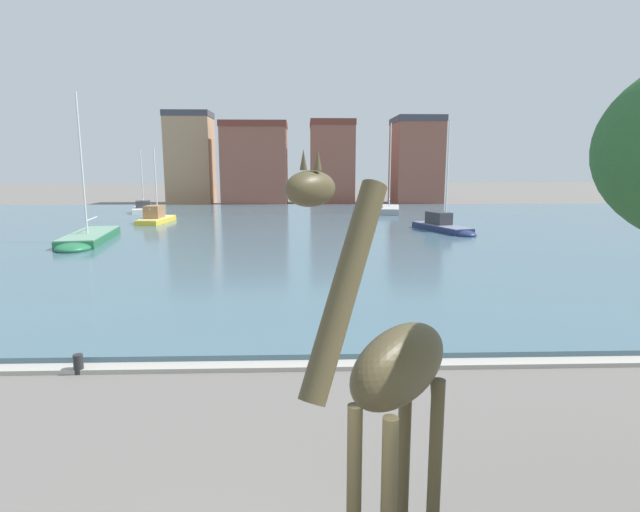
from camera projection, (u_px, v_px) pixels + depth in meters
The scene contains 13 objects.
harbor_water at pixel (303, 231), 39.20m from camera, with size 88.48×52.68×0.27m, color #476675.
quay_edge_coping at pixel (302, 366), 13.06m from camera, with size 88.48×0.50×0.12m, color #ADA89E.
giraffe_statue at pixel (393, 377), 5.96m from camera, with size 2.29×2.62×5.34m.
sailboat_green at pixel (87, 240), 32.60m from camera, with size 3.49×9.13×9.73m.
sailboat_white at pixel (144, 210), 53.69m from camera, with size 3.35×6.23×6.75m.
sailboat_yellow at pixel (157, 219), 44.32m from camera, with size 2.28×5.95×6.67m.
sailboat_navy at pixel (445, 228), 38.02m from camera, with size 3.74×6.82×8.47m.
sailboat_grey at pixel (389, 210), 53.98m from camera, with size 3.28×7.70×9.55m.
mooring_bollard at pixel (78, 364), 12.70m from camera, with size 0.24×0.24×0.50m, color #232326.
townhouse_narrow_midrow at pixel (190, 158), 69.28m from camera, with size 6.16×5.38×12.45m.
townhouse_corner_house at pixel (255, 164), 66.69m from camera, with size 8.65×6.00×10.88m.
townhouse_tall_gabled at pixel (332, 162), 68.96m from camera, with size 5.94×7.25×11.22m.
townhouse_wide_warehouse at pixel (416, 161), 68.51m from camera, with size 6.23×8.06×11.63m.
Camera 1 is at (0.05, -4.09, 5.20)m, focal length 28.16 mm.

